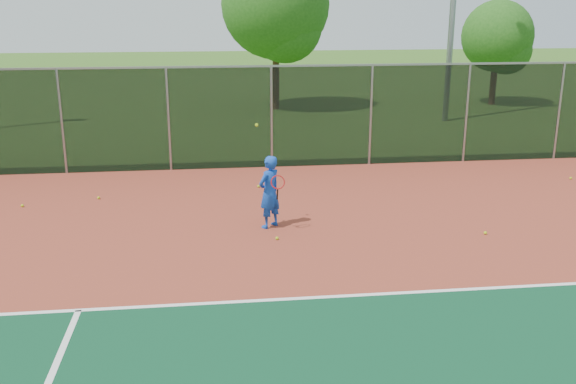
# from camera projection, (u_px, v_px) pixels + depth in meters

# --- Properties ---
(court_apron) EXTENTS (30.00, 20.00, 0.02)m
(court_apron) POSITION_uv_depth(u_px,v_px,m) (520.00, 316.00, 10.18)
(court_apron) COLOR #983A26
(court_apron) RESTS_ON ground
(fence_back) EXTENTS (30.00, 0.06, 3.03)m
(fence_back) POSITION_uv_depth(u_px,v_px,m) (371.00, 114.00, 19.25)
(fence_back) COLOR black
(fence_back) RESTS_ON court_apron
(tennis_player) EXTENTS (0.69, 0.75, 2.30)m
(tennis_player) POSITION_uv_depth(u_px,v_px,m) (269.00, 192.00, 13.95)
(tennis_player) COLOR #1345B6
(tennis_player) RESTS_ON court_apron
(practice_ball_0) EXTENTS (0.07, 0.07, 0.07)m
(practice_ball_0) POSITION_uv_depth(u_px,v_px,m) (277.00, 238.00, 13.39)
(practice_ball_0) COLOR #ABCB17
(practice_ball_0) RESTS_ON court_apron
(practice_ball_3) EXTENTS (0.07, 0.07, 0.07)m
(practice_ball_3) POSITION_uv_depth(u_px,v_px,m) (485.00, 233.00, 13.71)
(practice_ball_3) COLOR #ABCB17
(practice_ball_3) RESTS_ON court_apron
(practice_ball_4) EXTENTS (0.07, 0.07, 0.07)m
(practice_ball_4) POSITION_uv_depth(u_px,v_px,m) (258.00, 186.00, 17.17)
(practice_ball_4) COLOR #ABCB17
(practice_ball_4) RESTS_ON court_apron
(practice_ball_5) EXTENTS (0.07, 0.07, 0.07)m
(practice_ball_5) POSITION_uv_depth(u_px,v_px,m) (571.00, 178.00, 17.96)
(practice_ball_5) COLOR #ABCB17
(practice_ball_5) RESTS_ON court_apron
(practice_ball_6) EXTENTS (0.07, 0.07, 0.07)m
(practice_ball_6) POSITION_uv_depth(u_px,v_px,m) (99.00, 198.00, 16.16)
(practice_ball_6) COLOR #ABCB17
(practice_ball_6) RESTS_ON court_apron
(practice_ball_7) EXTENTS (0.07, 0.07, 0.07)m
(practice_ball_7) POSITION_uv_depth(u_px,v_px,m) (22.00, 206.00, 15.54)
(practice_ball_7) COLOR #ABCB17
(practice_ball_7) RESTS_ON court_apron
(tree_back_left) EXTENTS (4.85, 4.85, 7.12)m
(tree_back_left) POSITION_uv_depth(u_px,v_px,m) (278.00, 10.00, 28.56)
(tree_back_left) COLOR #3D2516
(tree_back_left) RESTS_ON ground
(tree_back_mid) EXTENTS (3.36, 3.36, 4.93)m
(tree_back_mid) POSITION_uv_depth(u_px,v_px,m) (500.00, 39.00, 30.29)
(tree_back_mid) COLOR #3D2516
(tree_back_mid) RESTS_ON ground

